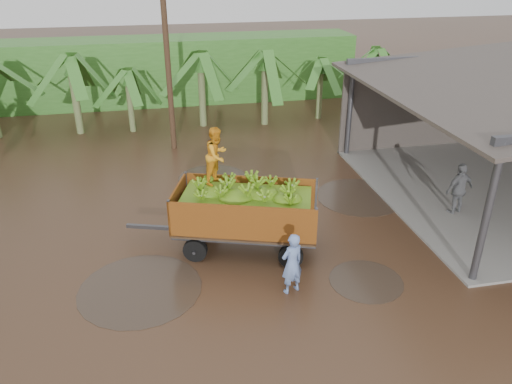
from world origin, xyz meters
The scene contains 7 objects.
ground centered at (0.00, 0.00, 0.00)m, with size 100.00×100.00×0.00m, color black.
hedge_north centered at (-2.00, 16.00, 1.80)m, with size 22.00×3.00×3.60m, color #2D661E.
banana_trailer centered at (-0.38, -0.81, 1.27)m, with size 5.76×3.18×3.59m.
man_blue centered at (0.39, -3.16, 0.86)m, with size 0.62×0.41×1.71m, color #6782BD.
man_grey centered at (6.92, -0.19, 0.92)m, with size 1.08×0.45×1.84m, color slate.
utility_pole centered at (-2.00, 8.01, 3.84)m, with size 1.20×0.24×7.57m.
banana_plants centered at (-4.93, 7.61, 1.81)m, with size 24.30×20.52×3.94m.
Camera 1 is at (-2.65, -13.35, 8.04)m, focal length 35.00 mm.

